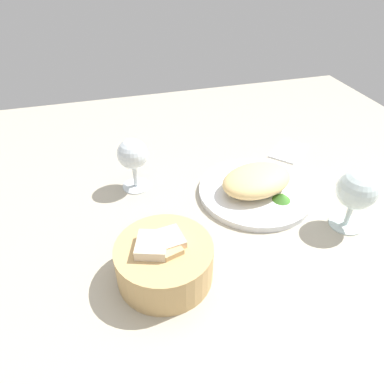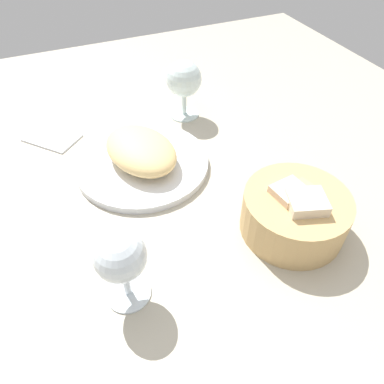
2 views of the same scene
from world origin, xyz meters
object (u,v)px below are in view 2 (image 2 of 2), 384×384
Objects in this scene: bread_basket at (295,212)px; folded_napkin at (52,137)px; plate at (142,163)px; wine_glass_far at (184,81)px; wine_glass_near at (121,259)px.

bread_basket is 52.76cm from folded_napkin.
folded_napkin is (-16.43, -15.07, -0.30)cm from plate.
wine_glass_far is (-38.71, -2.82, 4.52)cm from bread_basket.
folded_napkin is (-2.68, -29.70, -8.06)cm from wine_glass_far.
bread_basket is 1.34× the size of wine_glass_near.
wine_glass_near is at bearing -32.32° from wine_glass_far.
plate is 2.01× the size of wine_glass_far.
bread_basket is at bearing 34.96° from plate.
wine_glass_near reaches higher than bread_basket.
bread_basket is at bearing -3.86° from folded_napkin.
wine_glass_far is at bearing 133.21° from plate.
plate is 1.55× the size of bread_basket.
wine_glass_near is 46.86cm from wine_glass_far.
bread_basket is 1.51× the size of folded_napkin.
wine_glass_far is 1.17× the size of folded_napkin.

